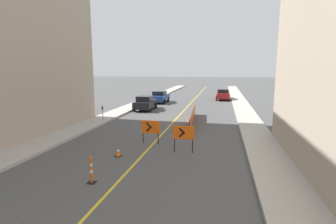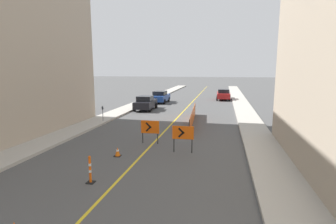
# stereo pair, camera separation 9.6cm
# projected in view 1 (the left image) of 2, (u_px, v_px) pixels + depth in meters

# --- Properties ---
(lane_stripe) EXTENTS (0.12, 72.87, 0.01)m
(lane_stripe) POSITION_uv_depth(u_px,v_px,m) (188.00, 106.00, 32.03)
(lane_stripe) COLOR gold
(lane_stripe) RESTS_ON ground_plane
(sidewalk_left) EXTENTS (2.06, 72.87, 0.17)m
(sidewalk_left) POSITION_uv_depth(u_px,v_px,m) (138.00, 104.00, 33.30)
(sidewalk_left) COLOR #ADA89E
(sidewalk_left) RESTS_ON ground_plane
(sidewalk_right) EXTENTS (2.06, 72.87, 0.17)m
(sidewalk_right) POSITION_uv_depth(u_px,v_px,m) (242.00, 107.00, 30.73)
(sidewalk_right) COLOR #ADA89E
(sidewalk_right) RESTS_ON ground_plane
(traffic_cone_third) EXTENTS (0.35, 0.35, 0.48)m
(traffic_cone_third) POSITION_uv_depth(u_px,v_px,m) (118.00, 152.00, 13.73)
(traffic_cone_third) COLOR black
(traffic_cone_third) RESTS_ON ground_plane
(delineator_post_rear) EXTENTS (0.31, 0.31, 1.14)m
(delineator_post_rear) POSITION_uv_depth(u_px,v_px,m) (91.00, 171.00, 10.47)
(delineator_post_rear) COLOR black
(delineator_post_rear) RESTS_ON ground_plane
(arrow_barricade_primary) EXTENTS (1.13, 0.11, 1.42)m
(arrow_barricade_primary) POSITION_uv_depth(u_px,v_px,m) (150.00, 128.00, 15.96)
(arrow_barricade_primary) COLOR #EF560C
(arrow_barricade_primary) RESTS_ON ground_plane
(arrow_barricade_secondary) EXTENTS (1.17, 0.12, 1.48)m
(arrow_barricade_secondary) POSITION_uv_depth(u_px,v_px,m) (184.00, 134.00, 14.22)
(arrow_barricade_secondary) COLOR #EF560C
(arrow_barricade_secondary) RESTS_ON ground_plane
(safety_mesh_fence) EXTENTS (0.58, 8.76, 1.18)m
(safety_mesh_fence) POSITION_uv_depth(u_px,v_px,m) (193.00, 117.00, 21.86)
(safety_mesh_fence) COLOR #EF560C
(safety_mesh_fence) RESTS_ON ground_plane
(parked_car_curb_near) EXTENTS (2.03, 4.39, 1.59)m
(parked_car_curb_near) POSITION_uv_depth(u_px,v_px,m) (145.00, 103.00, 29.04)
(parked_car_curb_near) COLOR black
(parked_car_curb_near) RESTS_ON ground_plane
(parked_car_curb_mid) EXTENTS (1.94, 4.33, 1.59)m
(parked_car_curb_mid) POSITION_uv_depth(u_px,v_px,m) (160.00, 97.00, 35.15)
(parked_car_curb_mid) COLOR navy
(parked_car_curb_mid) RESTS_ON ground_plane
(parked_car_curb_far) EXTENTS (1.95, 4.36, 1.59)m
(parked_car_curb_far) POSITION_uv_depth(u_px,v_px,m) (223.00, 94.00, 38.41)
(parked_car_curb_far) COLOR maroon
(parked_car_curb_far) RESTS_ON ground_plane
(parking_meter_near_curb) EXTENTS (0.12, 0.11, 1.27)m
(parking_meter_near_curb) POSITION_uv_depth(u_px,v_px,m) (103.00, 110.00, 22.01)
(parking_meter_near_curb) COLOR #4C4C51
(parking_meter_near_curb) RESTS_ON sidewalk_left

